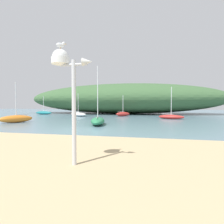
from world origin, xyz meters
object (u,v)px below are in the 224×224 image
object	(u,v)px
sailboat_far_right	(171,117)
seagull_on_radar	(61,45)
sailboat_centre_water	(44,113)
sailboat_near_shore	(78,114)
sailboat_west_reach	(16,119)
sailboat_inner_mooring	(98,121)
mast_structure	(65,70)
sailboat_east_reach	(123,114)

from	to	relation	value
sailboat_far_right	seagull_on_radar	bearing A→B (deg)	-103.09
sailboat_centre_water	sailboat_near_shore	size ratio (longest dim) A/B	0.98
sailboat_west_reach	sailboat_far_right	xyz separation A→B (m)	(16.45, 8.68, -0.10)
seagull_on_radar	sailboat_inner_mooring	bearing A→B (deg)	102.20
sailboat_far_right	sailboat_centre_water	world-z (taller)	sailboat_far_right
mast_structure	sailboat_near_shore	xyz separation A→B (m)	(-9.65, 23.72, -2.55)
seagull_on_radar	sailboat_west_reach	bearing A→B (deg)	133.88
sailboat_far_right	sailboat_centre_water	distance (m)	24.24
sailboat_inner_mooring	sailboat_near_shore	world-z (taller)	sailboat_inner_mooring
sailboat_centre_water	sailboat_near_shore	world-z (taller)	sailboat_near_shore
sailboat_far_right	sailboat_inner_mooring	world-z (taller)	sailboat_inner_mooring
seagull_on_radar	sailboat_inner_mooring	distance (m)	12.70
sailboat_west_reach	sailboat_east_reach	distance (m)	16.22
mast_structure	sailboat_far_right	xyz separation A→B (m)	(4.70, 20.78, -2.56)
sailboat_west_reach	sailboat_east_reach	bearing A→B (deg)	55.18
seagull_on_radar	sailboat_far_right	world-z (taller)	sailboat_far_right
mast_structure	sailboat_centre_water	world-z (taller)	sailboat_centre_water
mast_structure	sailboat_east_reach	xyz separation A→B (m)	(-2.49, 25.41, -2.51)
mast_structure	sailboat_far_right	world-z (taller)	sailboat_far_right
mast_structure	sailboat_east_reach	distance (m)	25.65
sailboat_far_right	sailboat_inner_mooring	distance (m)	11.48
sailboat_west_reach	sailboat_near_shore	world-z (taller)	sailboat_west_reach
seagull_on_radar	sailboat_inner_mooring	size ratio (longest dim) A/B	0.05
sailboat_far_right	sailboat_inner_mooring	xyz separation A→B (m)	(-7.43, -8.75, 0.07)
sailboat_west_reach	sailboat_far_right	distance (m)	18.60
sailboat_inner_mooring	sailboat_near_shore	size ratio (longest dim) A/B	1.43
sailboat_west_reach	sailboat_east_reach	world-z (taller)	sailboat_west_reach
seagull_on_radar	sailboat_centre_water	size ratio (longest dim) A/B	0.07
sailboat_west_reach	mast_structure	bearing A→B (deg)	-45.82
sailboat_west_reach	sailboat_far_right	size ratio (longest dim) A/B	1.00
sailboat_far_right	sailboat_centre_water	size ratio (longest dim) A/B	1.11
mast_structure	sailboat_west_reach	bearing A→B (deg)	134.18
sailboat_west_reach	seagull_on_radar	bearing A→B (deg)	-46.12
seagull_on_radar	sailboat_far_right	xyz separation A→B (m)	(4.83, 20.77, -3.28)
seagull_on_radar	sailboat_east_reach	bearing A→B (deg)	95.31
sailboat_inner_mooring	seagull_on_radar	bearing A→B (deg)	-77.80
mast_structure	seagull_on_radar	bearing A→B (deg)	175.17
sailboat_far_right	sailboat_near_shore	world-z (taller)	sailboat_far_right
sailboat_east_reach	seagull_on_radar	bearing A→B (deg)	-84.69
sailboat_centre_water	sailboat_near_shore	bearing A→B (deg)	-23.92
seagull_on_radar	sailboat_inner_mooring	xyz separation A→B (m)	(-2.60, 12.01, -3.21)
sailboat_far_right	sailboat_east_reach	size ratio (longest dim) A/B	1.24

